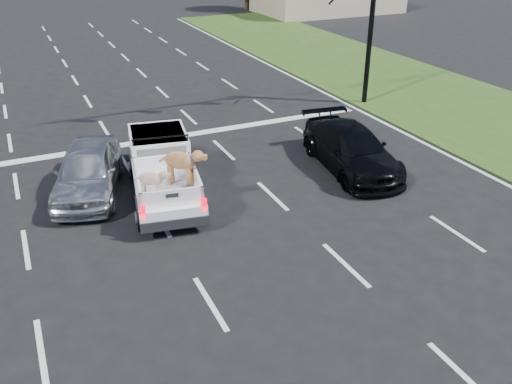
# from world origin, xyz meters

# --- Properties ---
(ground) EXTENTS (160.00, 160.00, 0.00)m
(ground) POSITION_xyz_m (0.00, 0.00, 0.00)
(ground) COLOR black
(ground) RESTS_ON ground
(road_markings) EXTENTS (17.75, 60.00, 0.01)m
(road_markings) POSITION_xyz_m (0.00, 6.56, 0.01)
(road_markings) COLOR silver
(road_markings) RESTS_ON ground
(grass_shoulder_right) EXTENTS (8.00, 60.00, 0.06)m
(grass_shoulder_right) POSITION_xyz_m (13.00, 6.00, 0.03)
(grass_shoulder_right) COLOR #274414
(grass_shoulder_right) RESTS_ON ground
(pickup_truck) EXTENTS (2.60, 5.18, 1.85)m
(pickup_truck) POSITION_xyz_m (-1.15, 5.46, 0.88)
(pickup_truck) COLOR black
(pickup_truck) RESTS_ON ground
(silver_sedan) EXTENTS (3.00, 4.72, 1.50)m
(silver_sedan) POSITION_xyz_m (-3.19, 6.54, 0.75)
(silver_sedan) COLOR silver
(silver_sedan) RESTS_ON ground
(black_coupe) EXTENTS (2.60, 5.07, 1.41)m
(black_coupe) POSITION_xyz_m (5.00, 4.74, 0.70)
(black_coupe) COLOR black
(black_coupe) RESTS_ON ground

